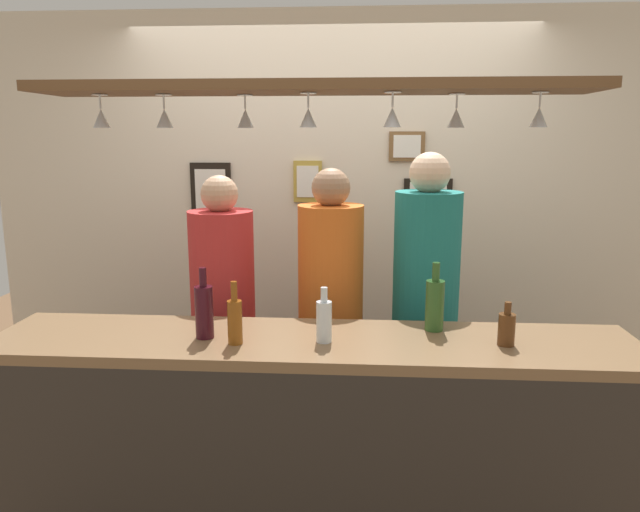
# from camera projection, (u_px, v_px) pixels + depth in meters

# --- Properties ---
(ground_plane) EXTENTS (8.00, 8.00, 0.00)m
(ground_plane) POSITION_uv_depth(u_px,v_px,m) (319.00, 504.00, 3.01)
(ground_plane) COLOR brown
(back_wall) EXTENTS (4.40, 0.06, 2.60)m
(back_wall) POSITION_uv_depth(u_px,v_px,m) (331.00, 221.00, 3.83)
(back_wall) COLOR beige
(back_wall) RESTS_ON ground_plane
(bar_counter) EXTENTS (2.70, 0.55, 1.01)m
(bar_counter) POSITION_uv_depth(u_px,v_px,m) (309.00, 428.00, 2.39)
(bar_counter) COLOR brown
(bar_counter) RESTS_ON ground_plane
(overhead_glass_rack) EXTENTS (2.20, 0.36, 0.04)m
(overhead_glass_rack) POSITION_uv_depth(u_px,v_px,m) (313.00, 87.00, 2.32)
(overhead_glass_rack) COLOR brown
(hanging_wineglass_far_left) EXTENTS (0.07, 0.07, 0.13)m
(hanging_wineglass_far_left) POSITION_uv_depth(u_px,v_px,m) (101.00, 117.00, 2.41)
(hanging_wineglass_far_left) COLOR silver
(hanging_wineglass_far_left) RESTS_ON overhead_glass_rack
(hanging_wineglass_left) EXTENTS (0.07, 0.07, 0.13)m
(hanging_wineglass_left) POSITION_uv_depth(u_px,v_px,m) (165.00, 117.00, 2.41)
(hanging_wineglass_left) COLOR silver
(hanging_wineglass_left) RESTS_ON overhead_glass_rack
(hanging_wineglass_center_left) EXTENTS (0.07, 0.07, 0.13)m
(hanging_wineglass_center_left) POSITION_uv_depth(u_px,v_px,m) (245.00, 117.00, 2.43)
(hanging_wineglass_center_left) COLOR silver
(hanging_wineglass_center_left) RESTS_ON overhead_glass_rack
(hanging_wineglass_center) EXTENTS (0.07, 0.07, 0.13)m
(hanging_wineglass_center) POSITION_uv_depth(u_px,v_px,m) (308.00, 116.00, 2.32)
(hanging_wineglass_center) COLOR silver
(hanging_wineglass_center) RESTS_ON overhead_glass_rack
(hanging_wineglass_center_right) EXTENTS (0.07, 0.07, 0.13)m
(hanging_wineglass_center_right) POSITION_uv_depth(u_px,v_px,m) (392.00, 116.00, 2.27)
(hanging_wineglass_center_right) COLOR silver
(hanging_wineglass_center_right) RESTS_ON overhead_glass_rack
(hanging_wineglass_right) EXTENTS (0.07, 0.07, 0.13)m
(hanging_wineglass_right) POSITION_uv_depth(u_px,v_px,m) (456.00, 117.00, 2.36)
(hanging_wineglass_right) COLOR silver
(hanging_wineglass_right) RESTS_ON overhead_glass_rack
(hanging_wineglass_far_right) EXTENTS (0.07, 0.07, 0.13)m
(hanging_wineglass_far_right) POSITION_uv_depth(u_px,v_px,m) (539.00, 116.00, 2.27)
(hanging_wineglass_far_right) COLOR silver
(hanging_wineglass_far_right) RESTS_ON overhead_glass_rack
(person_left_red_shirt) EXTENTS (0.34, 0.34, 1.64)m
(person_left_red_shirt) POSITION_uv_depth(u_px,v_px,m) (223.00, 298.00, 3.16)
(person_left_red_shirt) COLOR #2D334C
(person_left_red_shirt) RESTS_ON ground_plane
(person_middle_orange_shirt) EXTENTS (0.34, 0.34, 1.68)m
(person_middle_orange_shirt) POSITION_uv_depth(u_px,v_px,m) (331.00, 296.00, 3.11)
(person_middle_orange_shirt) COLOR #2D334C
(person_middle_orange_shirt) RESTS_ON ground_plane
(person_right_teal_shirt) EXTENTS (0.34, 0.34, 1.76)m
(person_right_teal_shirt) POSITION_uv_depth(u_px,v_px,m) (426.00, 288.00, 3.07)
(person_right_teal_shirt) COLOR #2D334C
(person_right_teal_shirt) RESTS_ON ground_plane
(bottle_soda_clear) EXTENTS (0.06, 0.06, 0.23)m
(bottle_soda_clear) POSITION_uv_depth(u_px,v_px,m) (324.00, 320.00, 2.42)
(bottle_soda_clear) COLOR silver
(bottle_soda_clear) RESTS_ON bar_counter
(bottle_champagne_green) EXTENTS (0.08, 0.08, 0.30)m
(bottle_champagne_green) POSITION_uv_depth(u_px,v_px,m) (435.00, 304.00, 2.56)
(bottle_champagne_green) COLOR #2D5623
(bottle_champagne_green) RESTS_ON bar_counter
(bottle_beer_brown_stubby) EXTENTS (0.07, 0.07, 0.18)m
(bottle_beer_brown_stubby) POSITION_uv_depth(u_px,v_px,m) (507.00, 328.00, 2.38)
(bottle_beer_brown_stubby) COLOR #512D14
(bottle_beer_brown_stubby) RESTS_ON bar_counter
(bottle_wine_dark_red) EXTENTS (0.08, 0.08, 0.30)m
(bottle_wine_dark_red) POSITION_uv_depth(u_px,v_px,m) (204.00, 310.00, 2.46)
(bottle_wine_dark_red) COLOR #380F19
(bottle_wine_dark_red) RESTS_ON bar_counter
(bottle_beer_amber_tall) EXTENTS (0.06, 0.06, 0.26)m
(bottle_beer_amber_tall) POSITION_uv_depth(u_px,v_px,m) (235.00, 320.00, 2.39)
(bottle_beer_amber_tall) COLOR brown
(bottle_beer_amber_tall) RESTS_ON bar_counter
(picture_frame_lower_pair) EXTENTS (0.30, 0.02, 0.18)m
(picture_frame_lower_pair) POSITION_uv_depth(u_px,v_px,m) (428.00, 193.00, 3.71)
(picture_frame_lower_pair) COLOR black
(picture_frame_lower_pair) RESTS_ON back_wall
(picture_frame_crest) EXTENTS (0.18, 0.02, 0.26)m
(picture_frame_crest) POSITION_uv_depth(u_px,v_px,m) (308.00, 181.00, 3.75)
(picture_frame_crest) COLOR #B29338
(picture_frame_crest) RESTS_ON back_wall
(picture_frame_upper_small) EXTENTS (0.22, 0.02, 0.18)m
(picture_frame_upper_small) POSITION_uv_depth(u_px,v_px,m) (407.00, 146.00, 3.66)
(picture_frame_upper_small) COLOR brown
(picture_frame_upper_small) RESTS_ON back_wall
(picture_frame_caricature) EXTENTS (0.26, 0.02, 0.34)m
(picture_frame_caricature) POSITION_uv_depth(u_px,v_px,m) (211.00, 189.00, 3.81)
(picture_frame_caricature) COLOR black
(picture_frame_caricature) RESTS_ON back_wall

